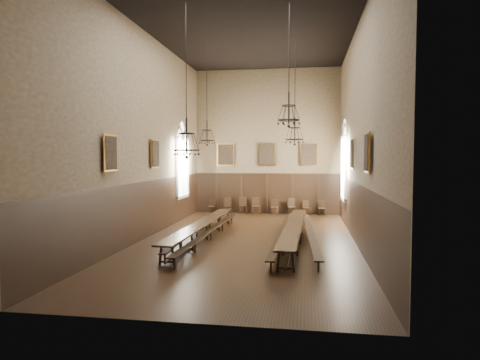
% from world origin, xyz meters
% --- Properties ---
extents(floor, '(9.00, 18.00, 0.02)m').
position_xyz_m(floor, '(0.00, 0.00, -0.01)').
color(floor, black).
rests_on(floor, ground).
extents(ceiling, '(9.00, 18.00, 0.02)m').
position_xyz_m(ceiling, '(0.00, 0.00, 9.01)').
color(ceiling, black).
rests_on(ceiling, ground).
extents(wall_back, '(9.00, 0.02, 9.00)m').
position_xyz_m(wall_back, '(0.00, 9.01, 4.50)').
color(wall_back, '#816B4F').
rests_on(wall_back, ground).
extents(wall_front, '(9.00, 0.02, 9.00)m').
position_xyz_m(wall_front, '(0.00, -9.01, 4.50)').
color(wall_front, '#816B4F').
rests_on(wall_front, ground).
extents(wall_left, '(0.02, 18.00, 9.00)m').
position_xyz_m(wall_left, '(-4.51, 0.00, 4.50)').
color(wall_left, '#816B4F').
rests_on(wall_left, ground).
extents(wall_right, '(0.02, 18.00, 9.00)m').
position_xyz_m(wall_right, '(4.51, 0.00, 4.50)').
color(wall_right, '#816B4F').
rests_on(wall_right, ground).
extents(wainscot_panelling, '(9.00, 18.00, 2.50)m').
position_xyz_m(wainscot_panelling, '(0.00, 0.00, 1.25)').
color(wainscot_panelling, black).
rests_on(wainscot_panelling, floor).
extents(table_left, '(0.94, 9.68, 0.75)m').
position_xyz_m(table_left, '(-1.94, -0.02, 0.38)').
color(table_left, black).
rests_on(table_left, floor).
extents(table_right, '(0.97, 9.89, 0.77)m').
position_xyz_m(table_right, '(1.97, -0.17, 0.39)').
color(table_right, black).
rests_on(table_right, floor).
extents(bench_left_outer, '(0.86, 9.40, 0.42)m').
position_xyz_m(bench_left_outer, '(-2.44, 0.13, 0.27)').
color(bench_left_outer, black).
rests_on(bench_left_outer, floor).
extents(bench_left_inner, '(0.52, 10.20, 0.46)m').
position_xyz_m(bench_left_inner, '(-1.55, -0.09, 0.29)').
color(bench_left_inner, black).
rests_on(bench_left_inner, floor).
extents(bench_right_inner, '(0.47, 10.08, 0.45)m').
position_xyz_m(bench_right_inner, '(1.48, -0.09, 0.29)').
color(bench_right_inner, black).
rests_on(bench_right_inner, floor).
extents(bench_right_outer, '(0.76, 10.14, 0.46)m').
position_xyz_m(bench_right_outer, '(2.63, 0.18, 0.29)').
color(bench_right_outer, black).
rests_on(bench_right_outer, floor).
extents(chair_0, '(0.43, 0.43, 0.88)m').
position_xyz_m(chair_0, '(-3.46, 8.58, 0.26)').
color(chair_0, black).
rests_on(chair_0, floor).
extents(chair_1, '(0.51, 0.51, 0.98)m').
position_xyz_m(chair_1, '(-2.40, 8.61, 0.30)').
color(chair_1, black).
rests_on(chair_1, floor).
extents(chair_2, '(0.54, 0.54, 1.04)m').
position_xyz_m(chair_2, '(-1.44, 8.61, 0.31)').
color(chair_2, black).
rests_on(chair_2, floor).
extents(chair_3, '(0.51, 0.51, 1.04)m').
position_xyz_m(chair_3, '(-0.61, 8.51, 0.31)').
color(chair_3, black).
rests_on(chair_3, floor).
extents(chair_4, '(0.41, 0.41, 0.93)m').
position_xyz_m(chair_4, '(0.51, 8.58, 0.28)').
color(chair_4, black).
rests_on(chair_4, floor).
extents(chair_5, '(0.54, 0.54, 1.01)m').
position_xyz_m(chair_5, '(1.61, 8.52, 0.30)').
color(chair_5, black).
rests_on(chair_5, floor).
extents(chair_6, '(0.49, 0.49, 0.90)m').
position_xyz_m(chair_6, '(2.49, 8.59, 0.27)').
color(chair_6, black).
rests_on(chair_6, floor).
extents(chair_7, '(0.42, 0.42, 0.91)m').
position_xyz_m(chair_7, '(3.42, 8.52, 0.27)').
color(chair_7, black).
rests_on(chair_7, floor).
extents(chandelier_back_left, '(0.76, 0.76, 4.79)m').
position_xyz_m(chandelier_back_left, '(-2.24, 2.28, 4.70)').
color(chandelier_back_left, black).
rests_on(chandelier_back_left, ceiling).
extents(chandelier_back_right, '(0.84, 0.84, 4.77)m').
position_xyz_m(chandelier_back_right, '(1.90, 2.55, 4.69)').
color(chandelier_back_right, black).
rests_on(chandelier_back_right, ceiling).
extents(chandelier_front_left, '(0.93, 0.93, 5.37)m').
position_xyz_m(chandelier_front_left, '(-1.79, -2.84, 4.12)').
color(chandelier_front_left, black).
rests_on(chandelier_front_left, ceiling).
extents(chandelier_front_right, '(0.79, 0.79, 4.27)m').
position_xyz_m(chandelier_front_right, '(1.81, -2.24, 5.17)').
color(chandelier_front_right, black).
rests_on(chandelier_front_right, ceiling).
extents(portrait_back_0, '(1.10, 0.12, 1.40)m').
position_xyz_m(portrait_back_0, '(-2.60, 8.88, 3.70)').
color(portrait_back_0, '#B77D2C').
rests_on(portrait_back_0, wall_back).
extents(portrait_back_1, '(1.10, 0.12, 1.40)m').
position_xyz_m(portrait_back_1, '(0.00, 8.88, 3.70)').
color(portrait_back_1, '#B77D2C').
rests_on(portrait_back_1, wall_back).
extents(portrait_back_2, '(1.10, 0.12, 1.40)m').
position_xyz_m(portrait_back_2, '(2.60, 8.88, 3.70)').
color(portrait_back_2, '#B77D2C').
rests_on(portrait_back_2, wall_back).
extents(portrait_left_0, '(0.12, 1.00, 1.30)m').
position_xyz_m(portrait_left_0, '(-4.38, 1.00, 3.70)').
color(portrait_left_0, '#B77D2C').
rests_on(portrait_left_0, wall_left).
extents(portrait_left_1, '(0.12, 1.00, 1.30)m').
position_xyz_m(portrait_left_1, '(-4.38, -3.50, 3.70)').
color(portrait_left_1, '#B77D2C').
rests_on(portrait_left_1, wall_left).
extents(portrait_right_0, '(0.12, 1.00, 1.30)m').
position_xyz_m(portrait_right_0, '(4.38, 1.00, 3.70)').
color(portrait_right_0, '#B77D2C').
rests_on(portrait_right_0, wall_right).
extents(portrait_right_1, '(0.12, 1.00, 1.30)m').
position_xyz_m(portrait_right_1, '(4.38, -3.50, 3.70)').
color(portrait_right_1, '#B77D2C').
rests_on(portrait_right_1, wall_right).
extents(window_right, '(0.20, 2.20, 4.60)m').
position_xyz_m(window_right, '(4.43, 5.50, 3.40)').
color(window_right, white).
rests_on(window_right, wall_right).
extents(window_left, '(0.20, 2.20, 4.60)m').
position_xyz_m(window_left, '(-4.43, 5.50, 3.40)').
color(window_left, white).
rests_on(window_left, wall_left).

